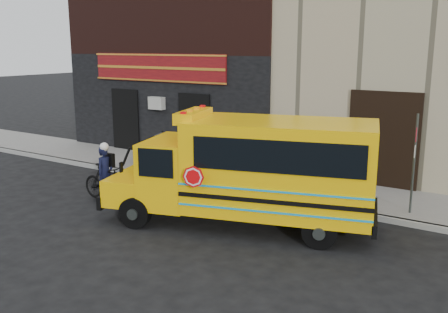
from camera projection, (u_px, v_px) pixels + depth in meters
ground at (175, 216)px, 13.53m from camera, size 120.00×120.00×0.00m
curb at (226, 190)px, 15.65m from camera, size 40.00×0.20×0.15m
sidewalk at (250, 180)px, 16.89m from camera, size 40.00×3.00×0.15m
building at (326, 6)px, 20.82m from camera, size 20.00×10.70×12.00m
school_bus at (254, 169)px, 12.42m from camera, size 7.22×3.93×2.92m
sign_pole at (414, 161)px, 13.01m from camera, size 0.08×0.25×2.81m
bicycle at (107, 183)px, 14.71m from camera, size 1.85×0.56×1.11m
cyclist at (106, 175)px, 14.66m from camera, size 0.41×0.60×1.61m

